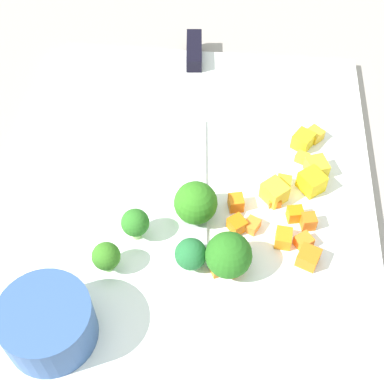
{
  "coord_description": "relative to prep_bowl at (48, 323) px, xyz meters",
  "views": [
    {
      "loc": [
        0.34,
        0.03,
        0.47
      ],
      "look_at": [
        0.0,
        0.0,
        0.02
      ],
      "focal_mm": 51.72,
      "sensor_mm": 36.0,
      "label": 1
    }
  ],
  "objects": [
    {
      "name": "pepper_dice_4",
      "position": [
        -0.24,
        0.22,
        -0.01
      ],
      "size": [
        0.03,
        0.03,
        0.02
      ],
      "primitive_type": "cube",
      "rotation": [
        0.0,
        0.0,
        2.58
      ],
      "color": "yellow",
      "rests_on": "cutting_board"
    },
    {
      "name": "broccoli_floret_2",
      "position": [
        -0.08,
        0.15,
        0.0
      ],
      "size": [
        0.04,
        0.04,
        0.05
      ],
      "color": "#8AC465",
      "rests_on": "cutting_board"
    },
    {
      "name": "pepper_dice_6",
      "position": [
        -0.22,
        0.22,
        -0.02
      ],
      "size": [
        0.02,
        0.02,
        0.01
      ],
      "primitive_type": "cube",
      "rotation": [
        0.0,
        0.0,
        2.69
      ],
      "color": "yellow",
      "rests_on": "cutting_board"
    },
    {
      "name": "pepper_dice_5",
      "position": [
        -0.18,
        0.23,
        -0.01
      ],
      "size": [
        0.03,
        0.03,
        0.02
      ],
      "primitive_type": "cube",
      "rotation": [
        0.0,
        0.0,
        2.23
      ],
      "color": "yellow",
      "rests_on": "cutting_board"
    },
    {
      "name": "pepper_dice_2",
      "position": [
        -0.21,
        0.24,
        -0.01
      ],
      "size": [
        0.03,
        0.03,
        0.02
      ],
      "primitive_type": "cube",
      "rotation": [
        0.0,
        0.0,
        0.36
      ],
      "color": "yellow",
      "rests_on": "cutting_board"
    },
    {
      "name": "broccoli_floret_3",
      "position": [
        -0.07,
        0.04,
        -0.0
      ],
      "size": [
        0.03,
        0.03,
        0.03
      ],
      "color": "#82BC5D",
      "rests_on": "cutting_board"
    },
    {
      "name": "carrot_dice_10",
      "position": [
        -0.08,
        0.14,
        -0.02
      ],
      "size": [
        0.02,
        0.02,
        0.01
      ],
      "primitive_type": "cube",
      "rotation": [
        0.0,
        0.0,
        0.47
      ],
      "color": "orange",
      "rests_on": "cutting_board"
    },
    {
      "name": "pepper_dice_3",
      "position": [
        -0.26,
        0.24,
        -0.02
      ],
      "size": [
        0.02,
        0.02,
        0.01
      ],
      "primitive_type": "cube",
      "rotation": [
        0.0,
        0.0,
        0.82
      ],
      "color": "yellow",
      "rests_on": "cutting_board"
    },
    {
      "name": "carrot_dice_0",
      "position": [
        -0.13,
        0.17,
        -0.02
      ],
      "size": [
        0.02,
        0.02,
        0.01
      ],
      "primitive_type": "cube",
      "rotation": [
        0.0,
        0.0,
        1.09
      ],
      "color": "orange",
      "rests_on": "cutting_board"
    },
    {
      "name": "carrot_dice_6",
      "position": [
        -0.09,
        0.22,
        -0.02
      ],
      "size": [
        0.03,
        0.03,
        0.02
      ],
      "primitive_type": "cube",
      "rotation": [
        0.0,
        0.0,
        2.75
      ],
      "color": "orange",
      "rests_on": "cutting_board"
    },
    {
      "name": "carrot_dice_4",
      "position": [
        -0.13,
        0.16,
        -0.02
      ],
      "size": [
        0.02,
        0.02,
        0.01
      ],
      "primitive_type": "cube",
      "rotation": [
        0.0,
        0.0,
        2.24
      ],
      "color": "orange",
      "rests_on": "cutting_board"
    },
    {
      "name": "carrot_dice_8",
      "position": [
        -0.16,
        0.19,
        -0.02
      ],
      "size": [
        0.01,
        0.01,
        0.01
      ],
      "primitive_type": "cube",
      "rotation": [
        0.0,
        0.0,
        1.73
      ],
      "color": "orange",
      "rests_on": "cutting_board"
    },
    {
      "name": "broccoli_floret_0",
      "position": [
        -0.14,
        0.11,
        0.0
      ],
      "size": [
        0.04,
        0.04,
        0.05
      ],
      "color": "#8CB359",
      "rests_on": "cutting_board"
    },
    {
      "name": "cutting_board",
      "position": [
        -0.16,
        0.11,
        -0.03
      ],
      "size": [
        0.48,
        0.38,
        0.01
      ],
      "primitive_type": "cube",
      "color": "white",
      "rests_on": "ground_plane"
    },
    {
      "name": "carrot_dice_1",
      "position": [
        -0.14,
        0.23,
        -0.02
      ],
      "size": [
        0.02,
        0.02,
        0.02
      ],
      "primitive_type": "cube",
      "rotation": [
        0.0,
        0.0,
        1.78
      ],
      "color": "orange",
      "rests_on": "cutting_board"
    },
    {
      "name": "pepper_dice_0",
      "position": [
        -0.17,
        0.19,
        -0.01
      ],
      "size": [
        0.03,
        0.03,
        0.02
      ],
      "primitive_type": "cube",
      "rotation": [
        0.0,
        0.0,
        2.31
      ],
      "color": "yellow",
      "rests_on": "cutting_board"
    },
    {
      "name": "carrot_dice_3",
      "position": [
        -0.14,
        0.21,
        -0.02
      ],
      "size": [
        0.02,
        0.02,
        0.01
      ],
      "primitive_type": "cube",
      "rotation": [
        0.0,
        0.0,
        1.78
      ],
      "color": "orange",
      "rests_on": "cutting_board"
    },
    {
      "name": "pepper_dice_1",
      "position": [
        -0.18,
        0.2,
        -0.02
      ],
      "size": [
        0.02,
        0.02,
        0.01
      ],
      "primitive_type": "cube",
      "rotation": [
        0.0,
        0.0,
        2.98
      ],
      "color": "yellow",
      "rests_on": "cutting_board"
    },
    {
      "name": "carrot_dice_7",
      "position": [
        -0.11,
        0.22,
        -0.02
      ],
      "size": [
        0.02,
        0.02,
        0.01
      ],
      "primitive_type": "cube",
      "rotation": [
        0.0,
        0.0,
        2.22
      ],
      "color": "orange",
      "rests_on": "cutting_board"
    },
    {
      "name": "carrot_dice_5",
      "position": [
        -0.08,
        0.15,
        -0.02
      ],
      "size": [
        0.01,
        0.01,
        0.01
      ],
      "primitive_type": "cube",
      "rotation": [
        0.0,
        0.0,
        2.25
      ],
      "color": "orange",
      "rests_on": "cutting_board"
    },
    {
      "name": "carrot_dice_2",
      "position": [
        -0.11,
        0.2,
        -0.02
      ],
      "size": [
        0.02,
        0.02,
        0.02
      ],
      "primitive_type": "cube",
      "rotation": [
        0.0,
        0.0,
        3.04
      ],
      "color": "orange",
      "rests_on": "cutting_board"
    },
    {
      "name": "prep_bowl",
      "position": [
        0.0,
        0.0,
        0.0
      ],
      "size": [
        0.08,
        0.08,
        0.05
      ],
      "primitive_type": "cylinder",
      "color": "#345591",
      "rests_on": "cutting_board"
    },
    {
      "name": "chef_knife",
      "position": [
        -0.31,
        0.1,
        -0.02
      ],
      "size": [
        0.33,
        0.05,
        0.02
      ],
      "rotation": [
        0.0,
        0.0,
        0.08
      ],
      "color": "silver",
      "rests_on": "cutting_board"
    },
    {
      "name": "carrot_dice_9",
      "position": [
        -0.15,
        0.15,
        -0.02
      ],
      "size": [
        0.02,
        0.02,
        0.02
      ],
      "primitive_type": "cube",
      "rotation": [
        0.0,
        0.0,
        0.22
      ],
      "color": "orange",
      "rests_on": "cutting_board"
    },
    {
      "name": "ground_plane",
      "position": [
        -0.16,
        0.11,
        -0.03
      ],
      "size": [
        4.0,
        4.0,
        0.0
      ],
      "primitive_type": "plane",
      "color": "gray"
    },
    {
      "name": "broccoli_floret_1",
      "position": [
        -0.11,
        0.06,
        -0.0
      ],
      "size": [
        0.03,
        0.03,
        0.04
      ],
      "color": "#8DC169",
      "rests_on": "cutting_board"
    },
    {
      "name": "broccoli_floret_4",
      "position": [
        -0.08,
        0.11,
        -0.0
      ],
      "size": [
        0.03,
        0.03,
        0.03
      ],
      "color": "#97BB6B",
      "rests_on": "cutting_board"
    }
  ]
}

